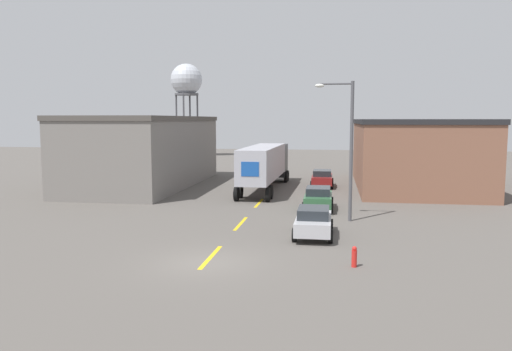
# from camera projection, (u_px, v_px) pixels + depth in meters

# --- Properties ---
(ground_plane) EXTENTS (160.00, 160.00, 0.00)m
(ground_plane) POSITION_uv_depth(u_px,v_px,m) (206.00, 263.00, 21.02)
(ground_plane) COLOR #56514C
(road_centerline) EXTENTS (0.20, 18.11, 0.01)m
(road_centerline) POSITION_uv_depth(u_px,v_px,m) (241.00, 223.00, 28.94)
(road_centerline) COLOR gold
(road_centerline) RESTS_ON ground_plane
(warehouse_left) EXTENTS (8.60, 19.79, 6.30)m
(warehouse_left) POSITION_uv_depth(u_px,v_px,m) (146.00, 151.00, 45.27)
(warehouse_left) COLOR slate
(warehouse_left) RESTS_ON ground_plane
(warehouse_right) EXTENTS (9.95, 18.28, 6.03)m
(warehouse_right) POSITION_uv_depth(u_px,v_px,m) (413.00, 153.00, 44.19)
(warehouse_right) COLOR brown
(warehouse_right) RESTS_ON ground_plane
(semi_truck) EXTENTS (2.91, 14.43, 3.79)m
(semi_truck) POSITION_uv_depth(u_px,v_px,m) (266.00, 162.00, 42.73)
(semi_truck) COLOR black
(semi_truck) RESTS_ON ground_plane
(parked_car_right_mid) EXTENTS (2.00, 4.10, 1.53)m
(parked_car_right_mid) POSITION_uv_depth(u_px,v_px,m) (318.00, 198.00, 33.35)
(parked_car_right_mid) COLOR #2D5B38
(parked_car_right_mid) RESTS_ON ground_plane
(parked_car_right_near) EXTENTS (2.00, 4.10, 1.53)m
(parked_car_right_near) POSITION_uv_depth(u_px,v_px,m) (314.00, 221.00, 25.63)
(parked_car_right_near) COLOR #B2B2B7
(parked_car_right_near) RESTS_ON ground_plane
(parked_car_right_far) EXTENTS (2.00, 4.10, 1.53)m
(parked_car_right_far) POSITION_uv_depth(u_px,v_px,m) (322.00, 178.00, 44.49)
(parked_car_right_far) COLOR maroon
(parked_car_right_far) RESTS_ON ground_plane
(water_tower) EXTENTS (5.07, 5.07, 14.93)m
(water_tower) POSITION_uv_depth(u_px,v_px,m) (186.00, 81.00, 80.30)
(water_tower) COLOR #47474C
(water_tower) RESTS_ON ground_plane
(street_lamp) EXTENTS (2.28, 0.32, 8.22)m
(street_lamp) POSITION_uv_depth(u_px,v_px,m) (347.00, 141.00, 29.18)
(street_lamp) COLOR #4C4C51
(street_lamp) RESTS_ON ground_plane
(fire_hydrant) EXTENTS (0.22, 0.22, 0.87)m
(fire_hydrant) POSITION_uv_depth(u_px,v_px,m) (354.00, 257.00, 20.37)
(fire_hydrant) COLOR red
(fire_hydrant) RESTS_ON ground_plane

